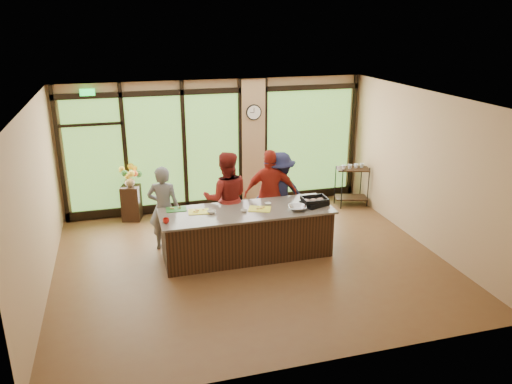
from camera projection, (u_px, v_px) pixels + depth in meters
floor at (251, 262)px, 9.25m from camera, size 7.00×7.00×0.00m
ceiling at (250, 100)px, 8.26m from camera, size 7.00×7.00×0.00m
back_wall at (217, 146)px, 11.48m from camera, size 7.00×0.00×7.00m
left_wall at (37, 204)px, 7.86m from camera, size 0.00×6.00×6.00m
right_wall at (425, 170)px, 9.64m from camera, size 0.00×6.00×6.00m
window_wall at (224, 150)px, 11.51m from camera, size 6.90×0.12×3.00m
island_base at (247, 234)px, 9.37m from camera, size 3.10×1.00×0.88m
countertop at (247, 211)px, 9.22m from camera, size 3.20×1.10×0.04m
wall_clock at (254, 112)px, 11.33m from camera, size 0.36×0.04×0.36m
cook_left at (164, 208)px, 9.53m from camera, size 0.70×0.55×1.68m
cook_midleft at (226, 198)px, 9.76m from camera, size 1.01×0.85×1.88m
cook_midright at (271, 194)px, 10.08m from camera, size 1.14×0.64×1.83m
cook_right at (279, 193)px, 10.25m from camera, size 1.22×0.83×1.74m
roasting_pan at (314, 203)px, 9.45m from camera, size 0.56×0.50×0.08m
mixing_bowl at (297, 208)px, 9.20m from camera, size 0.37×0.37×0.08m
cutting_board_left at (176, 209)px, 9.24m from camera, size 0.39×0.30×0.01m
cutting_board_center at (199, 212)px, 9.12m from camera, size 0.41×0.33×0.01m
cutting_board_right at (260, 209)px, 9.25m from camera, size 0.49×0.43×0.01m
prep_bowl_near at (211, 212)px, 9.06m from camera, size 0.18×0.18×0.05m
prep_bowl_mid at (244, 211)px, 9.13m from camera, size 0.16×0.16×0.04m
prep_bowl_far at (268, 204)px, 9.49m from camera, size 0.14×0.14×0.03m
red_ramekin at (166, 221)px, 8.61m from camera, size 0.13×0.13×0.09m
flower_stand at (132, 203)px, 11.08m from camera, size 0.48×0.48×0.78m
flower_vase at (130, 181)px, 10.91m from camera, size 0.26×0.26×0.24m
bar_cart at (352, 181)px, 11.87m from camera, size 0.83×0.61×1.02m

